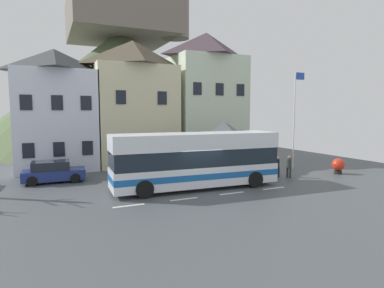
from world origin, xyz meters
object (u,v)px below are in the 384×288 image
at_px(transit_bus, 196,161).
at_px(parked_car_01, 214,160).
at_px(pedestrian_01, 277,167).
at_px(public_bench, 232,161).
at_px(hilltop_castle, 122,84).
at_px(pedestrian_00, 235,164).
at_px(townhouse_01, 134,103).
at_px(townhouse_02, 206,97).
at_px(townhouse_00, 56,109).
at_px(parked_car_02, 53,172).
at_px(harbour_buoy, 338,165).
at_px(pedestrian_02, 289,165).
at_px(flagpole, 295,114).
at_px(bus_shelter, 225,132).

xyz_separation_m(transit_bus, parked_car_01, (4.50, 5.98, -1.03)).
height_order(pedestrian_01, public_bench, pedestrian_01).
bearing_deg(hilltop_castle, pedestrian_00, -86.04).
height_order(townhouse_01, townhouse_02, townhouse_02).
xyz_separation_m(townhouse_00, pedestrian_00, (11.64, -9.30, -4.00)).
xyz_separation_m(pedestrian_01, public_bench, (-0.75, 5.04, -0.26)).
height_order(parked_car_02, pedestrian_00, pedestrian_00).
xyz_separation_m(townhouse_02, harbour_buoy, (5.56, -11.14, -5.48)).
distance_m(townhouse_01, pedestrian_00, 11.12).
height_order(transit_bus, parked_car_01, transit_bus).
relative_size(parked_car_02, harbour_buoy, 3.35).
height_order(transit_bus, pedestrian_00, transit_bus).
bearing_deg(townhouse_01, townhouse_00, 174.67).
height_order(parked_car_01, pedestrian_02, pedestrian_02).
bearing_deg(townhouse_01, flagpole, -37.23).
relative_size(transit_bus, harbour_buoy, 8.85).
distance_m(parked_car_01, public_bench, 1.61).
bearing_deg(flagpole, pedestrian_00, -176.65).
xyz_separation_m(parked_car_02, pedestrian_00, (12.14, -3.26, 0.21)).
distance_m(townhouse_02, flagpole, 9.25).
distance_m(townhouse_01, pedestrian_02, 14.40).
height_order(townhouse_01, harbour_buoy, townhouse_01).
height_order(bus_shelter, pedestrian_00, bus_shelter).
xyz_separation_m(townhouse_02, hilltop_castle, (-3.97, 19.73, 2.60)).
bearing_deg(townhouse_02, transit_bus, -119.72).
bearing_deg(townhouse_02, hilltop_castle, 101.38).
height_order(townhouse_00, townhouse_01, townhouse_01).
bearing_deg(parked_car_02, pedestrian_01, -15.81).
xyz_separation_m(townhouse_00, parked_car_01, (11.96, -5.52, -4.22)).
height_order(townhouse_02, hilltop_castle, hilltop_castle).
xyz_separation_m(parked_car_01, public_bench, (1.57, -0.23, -0.21)).
bearing_deg(pedestrian_02, bus_shelter, 140.01).
relative_size(townhouse_00, pedestrian_01, 6.58).
relative_size(townhouse_00, public_bench, 5.83).
height_order(townhouse_00, harbour_buoy, townhouse_00).
bearing_deg(bus_shelter, flagpole, -6.17).
height_order(townhouse_00, pedestrian_02, townhouse_00).
bearing_deg(transit_bus, pedestrian_00, 30.71).
bearing_deg(pedestrian_02, townhouse_01, 128.40).
bearing_deg(townhouse_02, parked_car_02, -159.24).
relative_size(townhouse_02, pedestrian_00, 7.61).
relative_size(hilltop_castle, bus_shelter, 10.42).
relative_size(townhouse_01, pedestrian_01, 7.34).
bearing_deg(townhouse_00, pedestrian_02, -37.16).
relative_size(pedestrian_00, pedestrian_01, 1.08).
height_order(townhouse_01, transit_bus, townhouse_01).
bearing_deg(transit_bus, flagpole, 17.20).
height_order(townhouse_00, parked_car_02, townhouse_00).
bearing_deg(bus_shelter, pedestrian_01, -40.15).
bearing_deg(harbour_buoy, parked_car_02, 163.65).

